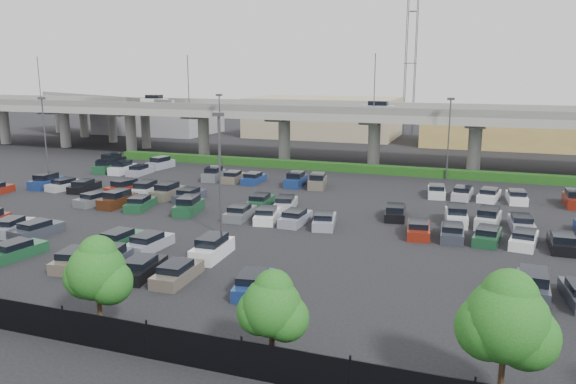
{
  "coord_description": "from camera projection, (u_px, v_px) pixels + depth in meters",
  "views": [
    {
      "loc": [
        20.82,
        -49.1,
        13.72
      ],
      "look_at": [
        2.68,
        1.27,
        2.0
      ],
      "focal_mm": 35.0,
      "sensor_mm": 36.0,
      "label": 1
    }
  ],
  "objects": [
    {
      "name": "overpass",
      "position": [
        340.0,
        116.0,
        82.94
      ],
      "size": [
        150.0,
        13.0,
        15.8
      ],
      "color": "gray",
      "rests_on": "ground"
    },
    {
      "name": "fence",
      "position": [
        47.0,
        322.0,
        29.04
      ],
      "size": [
        70.0,
        0.1,
        2.0
      ],
      "color": "black",
      "rests_on": "ground"
    },
    {
      "name": "distant_buildings",
      "position": [
        443.0,
        123.0,
        106.86
      ],
      "size": [
        138.0,
        24.0,
        9.0
      ],
      "color": "gray",
      "rests_on": "ground"
    },
    {
      "name": "parked_cars",
      "position": [
        224.0,
        209.0,
        53.73
      ],
      "size": [
        63.07,
        41.63,
        1.67
      ],
      "color": "#1B4C2C",
      "rests_on": "ground"
    },
    {
      "name": "ground",
      "position": [
        258.0,
        213.0,
        54.95
      ],
      "size": [
        280.0,
        280.0,
        0.0
      ],
      "primitive_type": "plane",
      "color": "black"
    },
    {
      "name": "tree_row",
      "position": [
        75.0,
        267.0,
        29.59
      ],
      "size": [
        65.07,
        3.66,
        5.94
      ],
      "color": "#332316",
      "rests_on": "ground"
    },
    {
      "name": "hedge",
      "position": [
        328.0,
        166.0,
        77.81
      ],
      "size": [
        66.0,
        1.6,
        1.1
      ],
      "primitive_type": "cube",
      "color": "#134012",
      "rests_on": "ground"
    },
    {
      "name": "light_poles",
      "position": [
        227.0,
        145.0,
        56.82
      ],
      "size": [
        66.9,
        48.38,
        10.3
      ],
      "color": "#444549",
      "rests_on": "ground"
    },
    {
      "name": "on_ramp",
      "position": [
        98.0,
        105.0,
        110.3
      ],
      "size": [
        50.93,
        30.13,
        8.8
      ],
      "color": "gray",
      "rests_on": "ground"
    },
    {
      "name": "comm_tower",
      "position": [
        411.0,
        60.0,
        118.3
      ],
      "size": [
        2.4,
        2.4,
        30.0
      ],
      "color": "#444549",
      "rests_on": "ground"
    }
  ]
}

